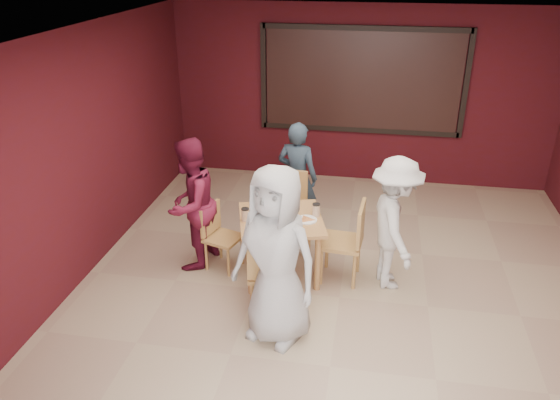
% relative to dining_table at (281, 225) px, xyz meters
% --- Properties ---
extents(floor, '(7.00, 7.00, 0.00)m').
position_rel_dining_table_xyz_m(floor, '(0.73, -0.38, -0.65)').
color(floor, tan).
rests_on(floor, ground).
extents(window_blinds, '(3.00, 0.02, 1.50)m').
position_rel_dining_table_xyz_m(window_blinds, '(0.73, 3.07, 1.00)').
color(window_blinds, black).
extents(dining_table, '(1.15, 1.15, 0.89)m').
position_rel_dining_table_xyz_m(dining_table, '(0.00, 0.00, 0.00)').
color(dining_table, '#B4794A').
rests_on(dining_table, floor).
extents(chair_front, '(0.54, 0.54, 0.94)m').
position_rel_dining_table_xyz_m(chair_front, '(0.02, -0.78, -0.12)').
color(chair_front, '#B78247').
rests_on(chair_front, floor).
extents(chair_back, '(0.50, 0.50, 0.97)m').
position_rel_dining_table_xyz_m(chair_back, '(-0.05, 0.77, -0.10)').
color(chair_back, '#B78247').
rests_on(chair_back, floor).
extents(chair_left, '(0.48, 0.48, 0.80)m').
position_rel_dining_table_xyz_m(chair_left, '(-0.76, 0.04, -0.20)').
color(chair_left, '#B78247').
rests_on(chair_left, floor).
extents(chair_right, '(0.50, 0.50, 0.97)m').
position_rel_dining_table_xyz_m(chair_right, '(0.78, 0.02, -0.10)').
color(chair_right, '#B78247').
rests_on(chair_right, floor).
extents(diner_front, '(1.04, 0.87, 1.82)m').
position_rel_dining_table_xyz_m(diner_front, '(0.15, -1.12, 0.26)').
color(diner_front, '#B0B0B0').
rests_on(diner_front, floor).
extents(diner_back, '(0.62, 0.48, 1.52)m').
position_rel_dining_table_xyz_m(diner_back, '(0.01, 1.18, 0.11)').
color(diner_back, '#2B3C4C').
rests_on(diner_back, floor).
extents(diner_left, '(0.77, 0.89, 1.60)m').
position_rel_dining_table_xyz_m(diner_left, '(-1.09, 0.04, 0.15)').
color(diner_left, maroon).
rests_on(diner_left, floor).
extents(diner_right, '(0.80, 1.11, 1.55)m').
position_rel_dining_table_xyz_m(diner_right, '(1.27, 0.02, 0.12)').
color(diner_right, silver).
rests_on(diner_right, floor).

